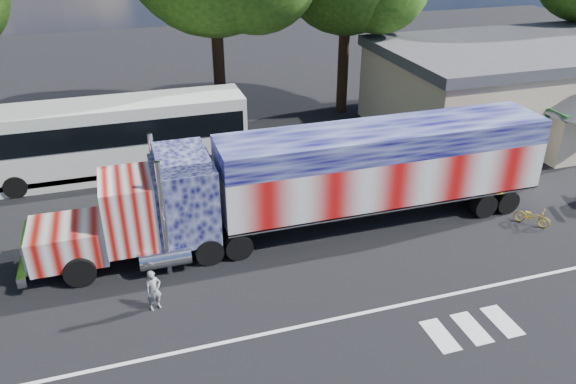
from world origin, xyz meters
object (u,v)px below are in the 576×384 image
object	(u,v)px
bicycle	(532,216)
woman	(154,290)
semi_truck	(324,178)
coach_bus	(116,137)

from	to	relation	value
bicycle	woman	bearing A→B (deg)	143.30
semi_truck	woman	xyz separation A→B (m)	(-7.49, -3.38, -1.64)
semi_truck	coach_bus	size ratio (longest dim) A/B	1.67
woman	semi_truck	bearing A→B (deg)	2.27
semi_truck	coach_bus	bearing A→B (deg)	133.71
coach_bus	woman	world-z (taller)	coach_bus
woman	bicycle	size ratio (longest dim) A/B	1.01
semi_truck	bicycle	xyz separation A→B (m)	(8.90, -2.48, -2.02)
semi_truck	coach_bus	xyz separation A→B (m)	(-8.11, 8.49, -0.43)
coach_bus	semi_truck	bearing A→B (deg)	-46.29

